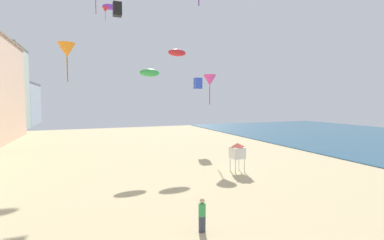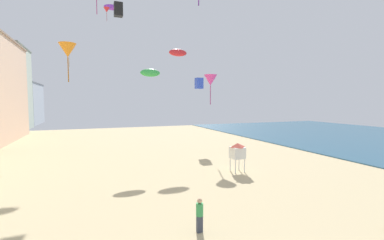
{
  "view_description": "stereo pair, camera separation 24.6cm",
  "coord_description": "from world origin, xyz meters",
  "px_view_note": "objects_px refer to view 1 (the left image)",
  "views": [
    {
      "loc": [
        -5.26,
        -3.82,
        6.17
      ],
      "look_at": [
        3.28,
        17.46,
        4.56
      ],
      "focal_mm": 24.48,
      "sensor_mm": 36.0,
      "label": 1
    },
    {
      "loc": [
        -5.03,
        -3.91,
        6.17
      ],
      "look_at": [
        3.28,
        17.46,
        4.56
      ],
      "focal_mm": 24.48,
      "sensor_mm": 36.0,
      "label": 2
    }
  ],
  "objects_px": {
    "lifeguard_stand": "(237,151)",
    "kite_red_parafoil": "(177,53)",
    "kite_red_delta": "(105,10)",
    "kite_purple_parafoil": "(110,7)",
    "kite_flyer": "(202,213)",
    "kite_magenta_delta_2": "(210,80)",
    "kite_blue_box": "(198,83)",
    "kite_orange_delta": "(67,50)",
    "kite_white_delta": "(67,47)",
    "kite_black_box": "(117,9)",
    "kite_green_parafoil": "(150,73)"
  },
  "relations": [
    {
      "from": "lifeguard_stand",
      "to": "kite_red_parafoil",
      "type": "relative_size",
      "value": 1.1
    },
    {
      "from": "kite_red_delta",
      "to": "kite_purple_parafoil",
      "type": "bearing_deg",
      "value": 73.79
    },
    {
      "from": "kite_flyer",
      "to": "kite_magenta_delta_2",
      "type": "bearing_deg",
      "value": 98.99
    },
    {
      "from": "kite_flyer",
      "to": "kite_red_delta",
      "type": "relative_size",
      "value": 0.93
    },
    {
      "from": "kite_flyer",
      "to": "kite_blue_box",
      "type": "bearing_deg",
      "value": 103.01
    },
    {
      "from": "kite_red_delta",
      "to": "kite_blue_box",
      "type": "bearing_deg",
      "value": -16.09
    },
    {
      "from": "kite_red_parafoil",
      "to": "kite_orange_delta",
      "type": "height_order",
      "value": "kite_red_parafoil"
    },
    {
      "from": "kite_orange_delta",
      "to": "kite_red_delta",
      "type": "height_order",
      "value": "kite_red_delta"
    },
    {
      "from": "lifeguard_stand",
      "to": "kite_blue_box",
      "type": "distance_m",
      "value": 16.52
    },
    {
      "from": "kite_flyer",
      "to": "kite_white_delta",
      "type": "xyz_separation_m",
      "value": [
        -7.13,
        27.27,
        12.37
      ]
    },
    {
      "from": "kite_white_delta",
      "to": "kite_purple_parafoil",
      "type": "bearing_deg",
      "value": 25.2
    },
    {
      "from": "kite_red_parafoil",
      "to": "kite_red_delta",
      "type": "relative_size",
      "value": 1.31
    },
    {
      "from": "kite_purple_parafoil",
      "to": "kite_magenta_delta_2",
      "type": "relative_size",
      "value": 0.62
    },
    {
      "from": "kite_white_delta",
      "to": "kite_red_delta",
      "type": "bearing_deg",
      "value": -3.94
    },
    {
      "from": "kite_blue_box",
      "to": "lifeguard_stand",
      "type": "bearing_deg",
      "value": -99.74
    },
    {
      "from": "kite_purple_parafoil",
      "to": "lifeguard_stand",
      "type": "bearing_deg",
      "value": -67.81
    },
    {
      "from": "kite_white_delta",
      "to": "kite_blue_box",
      "type": "xyz_separation_m",
      "value": [
        16.93,
        -3.82,
        -4.51
      ]
    },
    {
      "from": "kite_red_parafoil",
      "to": "kite_orange_delta",
      "type": "relative_size",
      "value": 0.63
    },
    {
      "from": "kite_flyer",
      "to": "lifeguard_stand",
      "type": "relative_size",
      "value": 0.64
    },
    {
      "from": "kite_flyer",
      "to": "kite_orange_delta",
      "type": "height_order",
      "value": "kite_orange_delta"
    },
    {
      "from": "kite_red_parafoil",
      "to": "kite_black_box",
      "type": "xyz_separation_m",
      "value": [
        -7.08,
        0.84,
        4.67
      ]
    },
    {
      "from": "kite_white_delta",
      "to": "kite_red_delta",
      "type": "height_order",
      "value": "kite_red_delta"
    },
    {
      "from": "kite_flyer",
      "to": "kite_orange_delta",
      "type": "distance_m",
      "value": 20.75
    },
    {
      "from": "kite_white_delta",
      "to": "kite_magenta_delta_2",
      "type": "xyz_separation_m",
      "value": [
        15.62,
        -10.39,
        -4.61
      ]
    },
    {
      "from": "kite_flyer",
      "to": "kite_red_delta",
      "type": "xyz_separation_m",
      "value": [
        -2.29,
        26.94,
        17.62
      ]
    },
    {
      "from": "kite_orange_delta",
      "to": "kite_red_delta",
      "type": "bearing_deg",
      "value": 67.0
    },
    {
      "from": "kite_orange_delta",
      "to": "kite_blue_box",
      "type": "distance_m",
      "value": 17.79
    },
    {
      "from": "kite_flyer",
      "to": "lifeguard_stand",
      "type": "xyz_separation_m",
      "value": [
        7.27,
        8.67,
        0.92
      ]
    },
    {
      "from": "kite_orange_delta",
      "to": "kite_magenta_delta_2",
      "type": "xyz_separation_m",
      "value": [
        15.06,
        0.01,
        -2.38
      ]
    },
    {
      "from": "kite_blue_box",
      "to": "kite_black_box",
      "type": "bearing_deg",
      "value": -170.27
    },
    {
      "from": "kite_white_delta",
      "to": "kite_black_box",
      "type": "xyz_separation_m",
      "value": [
        5.8,
        -5.73,
        3.7
      ]
    },
    {
      "from": "kite_white_delta",
      "to": "kite_orange_delta",
      "type": "height_order",
      "value": "kite_white_delta"
    },
    {
      "from": "kite_red_delta",
      "to": "kite_green_parafoil",
      "type": "bearing_deg",
      "value": -67.68
    },
    {
      "from": "kite_white_delta",
      "to": "kite_blue_box",
      "type": "bearing_deg",
      "value": -12.72
    },
    {
      "from": "kite_black_box",
      "to": "kite_red_delta",
      "type": "distance_m",
      "value": 5.7
    },
    {
      "from": "kite_purple_parafoil",
      "to": "kite_magenta_delta_2",
      "type": "height_order",
      "value": "kite_purple_parafoil"
    },
    {
      "from": "lifeguard_stand",
      "to": "kite_magenta_delta_2",
      "type": "xyz_separation_m",
      "value": [
        1.23,
        8.21,
        6.84
      ]
    },
    {
      "from": "kite_green_parafoil",
      "to": "kite_blue_box",
      "type": "distance_m",
      "value": 10.14
    },
    {
      "from": "kite_black_box",
      "to": "kite_red_delta",
      "type": "xyz_separation_m",
      "value": [
        -0.97,
        5.4,
        1.55
      ]
    },
    {
      "from": "kite_red_delta",
      "to": "kite_magenta_delta_2",
      "type": "bearing_deg",
      "value": -42.99
    },
    {
      "from": "kite_white_delta",
      "to": "kite_magenta_delta_2",
      "type": "relative_size",
      "value": 0.89
    },
    {
      "from": "lifeguard_stand",
      "to": "kite_black_box",
      "type": "relative_size",
      "value": 1.65
    },
    {
      "from": "lifeguard_stand",
      "to": "kite_black_box",
      "type": "distance_m",
      "value": 21.65
    },
    {
      "from": "kite_red_delta",
      "to": "kite_blue_box",
      "type": "distance_m",
      "value": 15.93
    },
    {
      "from": "kite_black_box",
      "to": "kite_magenta_delta_2",
      "type": "xyz_separation_m",
      "value": [
        9.82,
        -4.66,
        -8.31
      ]
    },
    {
      "from": "kite_purple_parafoil",
      "to": "kite_magenta_delta_2",
      "type": "distance_m",
      "value": 19.94
    },
    {
      "from": "kite_purple_parafoil",
      "to": "kite_orange_delta",
      "type": "bearing_deg",
      "value": -111.48
    },
    {
      "from": "kite_black_box",
      "to": "kite_white_delta",
      "type": "bearing_deg",
      "value": 135.37
    },
    {
      "from": "kite_purple_parafoil",
      "to": "kite_white_delta",
      "type": "bearing_deg",
      "value": -154.8
    },
    {
      "from": "lifeguard_stand",
      "to": "kite_red_parafoil",
      "type": "distance_m",
      "value": 16.03
    }
  ]
}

